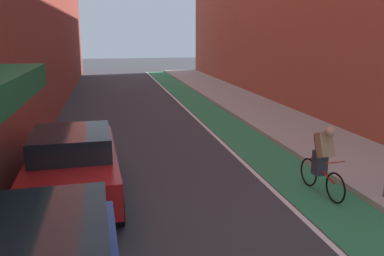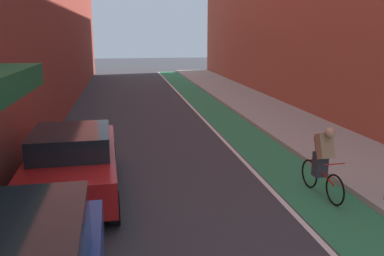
% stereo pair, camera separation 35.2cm
% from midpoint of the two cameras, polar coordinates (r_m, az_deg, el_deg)
% --- Properties ---
extents(ground_plane, '(89.07, 89.07, 0.00)m').
position_cam_midpoint_polar(ground_plane, '(16.58, -4.08, 0.79)').
color(ground_plane, '#38383D').
extents(bike_lane_paint, '(1.60, 40.48, 0.00)m').
position_cam_midpoint_polar(bike_lane_paint, '(18.98, 3.83, 2.40)').
color(bike_lane_paint, '#2D8451').
rests_on(bike_lane_paint, ground).
extents(lane_divider_stripe, '(0.12, 40.48, 0.00)m').
position_cam_midpoint_polar(lane_divider_stripe, '(18.79, 1.16, 2.31)').
color(lane_divider_stripe, white).
rests_on(lane_divider_stripe, ground).
extents(sidewalk_right, '(3.06, 40.48, 0.14)m').
position_cam_midpoint_polar(sidewalk_right, '(19.64, 10.47, 2.78)').
color(sidewalk_right, '#A8A59E').
rests_on(sidewalk_right, ground).
extents(parked_sedan_red, '(2.06, 4.73, 1.53)m').
position_cam_midpoint_polar(parked_sedan_red, '(9.41, -15.46, -4.47)').
color(parked_sedan_red, red).
rests_on(parked_sedan_red, ground).
extents(cyclist_mid, '(0.48, 1.73, 1.62)m').
position_cam_midpoint_polar(cyclist_mid, '(9.46, 19.09, -4.24)').
color(cyclist_mid, black).
rests_on(cyclist_mid, ground).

